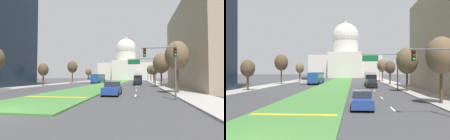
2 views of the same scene
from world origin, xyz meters
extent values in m
plane|color=#3D3D3F|center=(0.00, 53.55, 0.00)|extent=(260.00, 260.00, 0.00)
cube|color=#427A38|center=(0.00, 48.20, 0.07)|extent=(7.34, 96.40, 0.14)
cube|color=gold|center=(0.00, 7.47, 0.16)|extent=(6.61, 0.50, 0.04)
cube|color=silver|center=(8.01, 11.47, 0.00)|extent=(0.16, 2.40, 0.01)
cube|color=silver|center=(8.01, 19.81, 0.00)|extent=(0.16, 2.40, 0.01)
cube|color=silver|center=(8.01, 30.16, 0.00)|extent=(0.16, 2.40, 0.01)
cube|color=silver|center=(8.01, 43.32, 0.00)|extent=(0.16, 2.40, 0.01)
cube|color=silver|center=(8.01, 49.42, 0.00)|extent=(0.16, 2.40, 0.01)
cube|color=silver|center=(8.01, 64.09, 0.00)|extent=(0.16, 2.40, 0.01)
cube|color=silver|center=(8.01, 72.76, 0.00)|extent=(0.16, 2.40, 0.01)
cube|color=silver|center=(8.01, 69.69, 0.00)|extent=(0.16, 2.40, 0.01)
cube|color=#9E9991|center=(-14.35, 42.84, 0.07)|extent=(4.00, 96.40, 0.15)
cube|color=#9E9991|center=(14.35, 42.84, 0.07)|extent=(4.00, 96.40, 0.15)
cube|color=beige|center=(0.00, 107.11, 5.44)|extent=(34.92, 20.44, 10.88)
cube|color=beige|center=(0.00, 94.89, 5.98)|extent=(15.36, 4.00, 11.96)
cylinder|color=beige|center=(0.00, 107.11, 14.67)|extent=(12.93, 12.93, 7.58)
sphere|color=beige|center=(0.00, 107.11, 20.86)|extent=(13.71, 13.71, 13.71)
cylinder|color=beige|center=(0.00, 107.11, 27.03)|extent=(1.80, 1.80, 3.00)
cylinder|color=#515456|center=(10.25, 8.08, 5.05)|extent=(3.20, 0.10, 0.10)
cube|color=black|center=(8.97, 8.08, 4.60)|extent=(0.28, 0.24, 0.84)
sphere|color=#510F0F|center=(8.97, 7.94, 4.88)|extent=(0.18, 0.18, 0.18)
sphere|color=#4C380F|center=(8.97, 7.94, 4.60)|extent=(0.18, 0.18, 0.18)
sphere|color=#1ED838|center=(8.97, 7.94, 4.32)|extent=(0.18, 0.18, 0.18)
cylinder|color=#515456|center=(11.85, 57.60, 2.60)|extent=(0.16, 0.16, 5.20)
cube|color=black|center=(11.85, 57.60, 4.60)|extent=(0.28, 0.24, 0.84)
sphere|color=red|center=(11.85, 57.46, 4.88)|extent=(0.18, 0.18, 0.18)
sphere|color=#4C380F|center=(11.85, 57.46, 4.60)|extent=(0.18, 0.18, 0.18)
sphere|color=#0F4219|center=(11.85, 57.46, 4.32)|extent=(0.18, 0.18, 0.18)
cylinder|color=#515456|center=(12.05, 30.82, 3.25)|extent=(0.20, 0.20, 6.50)
cylinder|color=#515456|center=(8.89, 30.82, 6.30)|extent=(6.32, 0.12, 0.12)
cube|color=#146033|center=(7.32, 30.77, 5.60)|extent=(2.80, 0.08, 1.10)
cylinder|color=#4C3823|center=(13.35, 14.46, 2.03)|extent=(0.30, 0.30, 4.06)
ellipsoid|color=brown|center=(13.35, 14.46, 5.01)|extent=(3.05, 3.05, 3.81)
cylinder|color=#4C3823|center=(-13.27, 27.48, 1.55)|extent=(0.33, 0.33, 3.10)
ellipsoid|color=brown|center=(-13.27, 27.48, 3.82)|extent=(2.33, 2.33, 2.91)
cylinder|color=#4C3823|center=(13.15, 28.58, 1.99)|extent=(0.34, 0.34, 3.97)
ellipsoid|color=brown|center=(13.15, 28.58, 5.06)|extent=(3.49, 3.49, 4.37)
cylinder|color=#4C3823|center=(-13.56, 45.74, 2.22)|extent=(0.32, 0.32, 4.43)
ellipsoid|color=brown|center=(-13.56, 45.74, 5.46)|extent=(3.27, 3.27, 4.09)
cylinder|color=#4C3823|center=(13.04, 45.69, 1.72)|extent=(0.36, 0.36, 3.45)
ellipsoid|color=brown|center=(13.04, 45.69, 4.23)|extent=(2.50, 2.50, 3.12)
cylinder|color=#4C3823|center=(-13.03, 62.64, 1.68)|extent=(0.43, 0.43, 3.37)
ellipsoid|color=brown|center=(-13.03, 62.64, 4.21)|extent=(2.68, 2.68, 3.35)
cylinder|color=#4C3823|center=(13.46, 64.44, 2.01)|extent=(0.35, 0.35, 4.02)
ellipsoid|color=brown|center=(13.46, 64.44, 5.06)|extent=(3.33, 3.33, 4.16)
cube|color=navy|center=(5.23, 11.52, 0.61)|extent=(1.88, 4.61, 0.79)
cube|color=#282D38|center=(5.23, 11.71, 1.33)|extent=(1.65, 2.21, 0.65)
cylinder|color=black|center=(6.09, 9.67, 0.32)|extent=(0.22, 0.64, 0.64)
cylinder|color=black|center=(4.38, 9.67, 0.32)|extent=(0.22, 0.64, 0.64)
cylinder|color=black|center=(6.09, 13.37, 0.32)|extent=(0.22, 0.64, 0.64)
cylinder|color=black|center=(4.38, 13.37, 0.32)|extent=(0.22, 0.64, 0.64)
cube|color=black|center=(7.90, 36.76, 0.63)|extent=(2.14, 4.76, 0.83)
cube|color=#282D38|center=(7.89, 36.95, 1.39)|extent=(1.78, 2.33, 0.68)
cylinder|color=black|center=(8.87, 34.94, 0.32)|extent=(0.26, 0.65, 0.64)
cylinder|color=black|center=(7.16, 34.84, 0.32)|extent=(0.26, 0.65, 0.64)
cylinder|color=black|center=(8.65, 38.69, 0.32)|extent=(0.26, 0.65, 0.64)
cylinder|color=black|center=(6.94, 38.58, 0.32)|extent=(0.26, 0.65, 0.64)
cube|color=silver|center=(-7.98, 48.27, 0.65)|extent=(1.92, 4.60, 0.86)
cube|color=#282D38|center=(-7.98, 48.09, 1.43)|extent=(1.64, 2.23, 0.70)
cylinder|color=black|center=(-8.75, 50.12, 0.32)|extent=(0.24, 0.65, 0.64)
cylinder|color=black|center=(-7.11, 50.08, 0.32)|extent=(0.24, 0.65, 0.64)
cylinder|color=black|center=(-8.85, 46.46, 0.32)|extent=(0.24, 0.65, 0.64)
cylinder|color=black|center=(-7.21, 46.42, 0.32)|extent=(0.24, 0.65, 0.64)
cube|color=black|center=(8.18, 40.89, 1.45)|extent=(2.30, 2.00, 2.20)
cube|color=beige|center=(8.18, 44.09, 1.80)|extent=(2.30, 4.40, 2.80)
cylinder|color=black|center=(9.23, 40.89, 0.45)|extent=(0.30, 0.90, 0.90)
cylinder|color=black|center=(7.13, 40.89, 0.45)|extent=(0.30, 0.90, 0.90)
cylinder|color=black|center=(9.23, 45.19, 0.45)|extent=(0.30, 0.90, 0.90)
cylinder|color=black|center=(7.13, 45.19, 0.45)|extent=(0.30, 0.90, 0.90)
cube|color=#1E4C8C|center=(-5.23, 48.38, 1.70)|extent=(2.50, 11.00, 2.50)
cube|color=#232833|center=(-5.23, 48.38, 2.05)|extent=(2.52, 10.12, 0.90)
cylinder|color=black|center=(-6.38, 52.68, 0.50)|extent=(0.32, 1.00, 1.00)
cylinder|color=black|center=(-4.08, 52.68, 0.50)|extent=(0.32, 1.00, 1.00)
cylinder|color=black|center=(-6.38, 44.48, 0.50)|extent=(0.32, 1.00, 1.00)
cylinder|color=black|center=(-4.08, 44.48, 0.50)|extent=(0.32, 1.00, 1.00)
camera|label=1|loc=(8.38, -8.99, 2.27)|focal=27.52mm
camera|label=2|loc=(4.57, -9.20, 3.48)|focal=36.33mm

